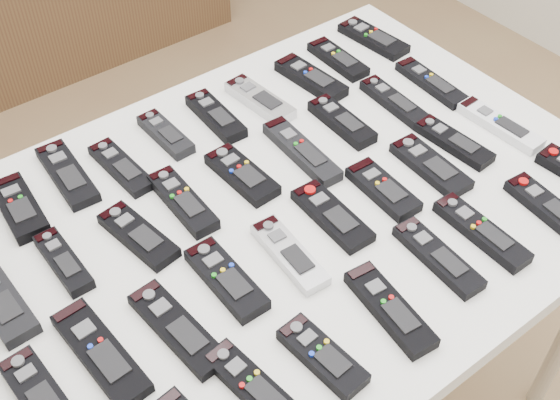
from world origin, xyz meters
TOP-DOWN VIEW (x-y plane):
  - ground at (0.00, 0.00)m, footprint 4.00×4.00m
  - table at (0.04, -0.08)m, footprint 1.25×0.88m
  - remote_1 at (-0.35, 0.19)m, footprint 0.07×0.17m
  - remote_2 at (-0.24, 0.23)m, footprint 0.07×0.19m
  - remote_3 at (-0.15, 0.18)m, footprint 0.06×0.17m
  - remote_4 at (-0.03, 0.21)m, footprint 0.05×0.15m
  - remote_5 at (0.08, 0.20)m, footprint 0.06×0.17m
  - remote_6 at (0.19, 0.19)m, footprint 0.07×0.18m
  - remote_7 at (0.33, 0.18)m, footprint 0.07×0.19m
  - remote_8 at (0.43, 0.20)m, footprint 0.05×0.17m
  - remote_9 at (0.55, 0.22)m, footprint 0.08×0.18m
  - remote_10 at (-0.46, 0.01)m, footprint 0.06×0.18m
  - remote_11 at (-0.34, 0.03)m, footprint 0.04×0.15m
  - remote_12 at (-0.21, 0.00)m, footprint 0.08×0.17m
  - remote_13 at (-0.10, 0.03)m, footprint 0.05×0.18m
  - remote_14 at (0.03, 0.02)m, footprint 0.07×0.17m
  - remote_15 at (0.16, 0.00)m, footprint 0.06×0.21m
  - remote_16 at (0.28, 0.03)m, footprint 0.06×0.17m
  - remote_17 at (0.42, 0.01)m, footprint 0.05×0.18m
  - remote_18 at (0.53, 0.01)m, footprint 0.06×0.19m
  - remote_19 at (-0.47, -0.18)m, footprint 0.06×0.16m
  - remote_20 at (-0.37, -0.17)m, footprint 0.07×0.21m
  - remote_21 at (-0.26, -0.20)m, footprint 0.07×0.20m
  - remote_22 at (-0.14, -0.17)m, footprint 0.06×0.17m
  - remote_23 at (-0.02, -0.19)m, footprint 0.06×0.18m
  - remote_24 at (0.09, -0.17)m, footprint 0.06×0.18m
  - remote_25 at (0.21, -0.17)m, footprint 0.06×0.16m
  - remote_26 at (0.33, -0.18)m, footprint 0.07×0.18m
  - remote_27 at (0.42, -0.16)m, footprint 0.06×0.17m
  - remote_28 at (0.53, -0.18)m, footprint 0.06×0.19m
  - remote_31 at (-0.22, -0.36)m, footprint 0.07×0.18m
  - remote_32 at (-0.11, -0.38)m, footprint 0.07×0.15m
  - remote_33 at (0.03, -0.38)m, footprint 0.07×0.19m
  - remote_34 at (0.17, -0.35)m, footprint 0.06×0.18m
  - remote_35 at (0.28, -0.36)m, footprint 0.05×0.19m
  - remote_36 at (0.42, -0.39)m, footprint 0.07×0.18m

SIDE VIEW (x-z plane):
  - ground at x=0.00m, z-range 0.00..0.00m
  - table at x=0.04m, z-range 0.33..1.11m
  - remote_3 at x=-0.15m, z-range 0.78..0.80m
  - remote_18 at x=0.53m, z-range 0.78..0.80m
  - remote_24 at x=0.09m, z-range 0.78..0.80m
  - remote_9 at x=0.55m, z-range 0.78..0.80m
  - remote_2 at x=-0.24m, z-range 0.78..0.80m
  - remote_8 at x=0.43m, z-range 0.78..0.80m
  - remote_12 at x=-0.21m, z-range 0.78..0.80m
  - remote_27 at x=0.42m, z-range 0.78..0.80m
  - remote_21 at x=-0.26m, z-range 0.78..0.80m
  - remote_23 at x=-0.02m, z-range 0.78..0.80m
  - remote_26 at x=0.33m, z-range 0.78..0.80m
  - remote_31 at x=-0.22m, z-range 0.78..0.80m
  - remote_28 at x=0.53m, z-range 0.78..0.80m
  - remote_17 at x=0.42m, z-range 0.78..0.80m
  - remote_4 at x=-0.03m, z-range 0.78..0.80m
  - remote_34 at x=0.17m, z-range 0.78..0.80m
  - remote_11 at x=-0.34m, z-range 0.78..0.80m
  - remote_20 at x=-0.37m, z-range 0.78..0.80m
  - remote_36 at x=0.42m, z-range 0.78..0.80m
  - remote_14 at x=0.03m, z-range 0.78..0.80m
  - remote_25 at x=0.21m, z-range 0.78..0.80m
  - remote_5 at x=0.08m, z-range 0.78..0.80m
  - remote_1 at x=-0.35m, z-range 0.78..0.80m
  - remote_7 at x=0.33m, z-range 0.78..0.80m
  - remote_6 at x=0.19m, z-range 0.78..0.80m
  - remote_35 at x=0.28m, z-range 0.78..0.80m
  - remote_33 at x=0.03m, z-range 0.78..0.80m
  - remote_10 at x=-0.46m, z-range 0.78..0.80m
  - remote_16 at x=0.28m, z-range 0.78..0.80m
  - remote_32 at x=-0.11m, z-range 0.78..0.80m
  - remote_22 at x=-0.14m, z-range 0.78..0.80m
  - remote_13 at x=-0.10m, z-range 0.78..0.80m
  - remote_15 at x=0.16m, z-range 0.78..0.80m
  - remote_19 at x=-0.47m, z-range 0.78..0.80m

